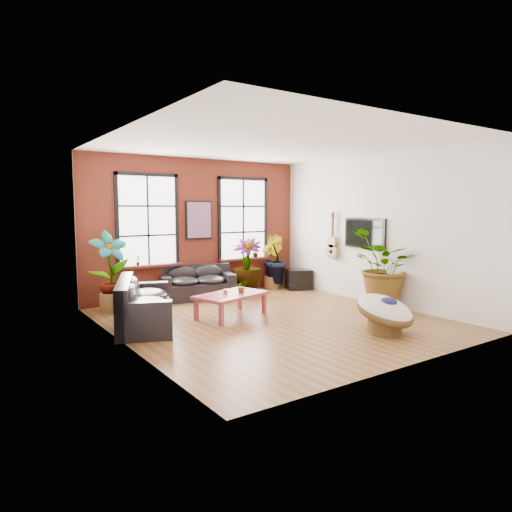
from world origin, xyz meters
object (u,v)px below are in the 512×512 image
at_px(coffee_table, 231,296).
at_px(sofa_back, 197,284).
at_px(sofa_left, 141,305).
at_px(papasan_chair, 385,312).

bearing_deg(coffee_table, sofa_back, 65.51).
distance_m(sofa_back, sofa_left, 2.76).
xyz_separation_m(coffee_table, papasan_chair, (1.61, -2.66, -0.03)).
distance_m(coffee_table, papasan_chair, 3.11).
height_order(coffee_table, papasan_chair, papasan_chair).
distance_m(sofa_left, coffee_table, 1.84).
xyz_separation_m(sofa_back, sofa_left, (-2.09, -1.81, 0.03)).
bearing_deg(papasan_chair, sofa_back, 93.67).
relative_size(sofa_back, coffee_table, 1.15).
relative_size(sofa_left, papasan_chair, 2.00).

